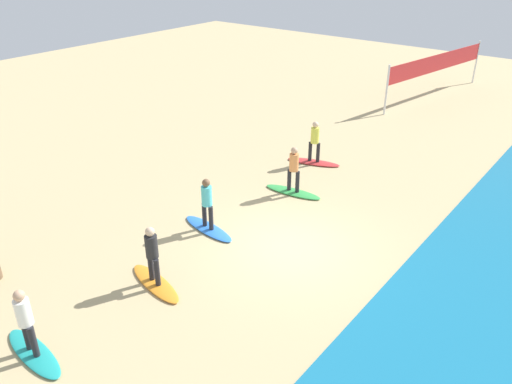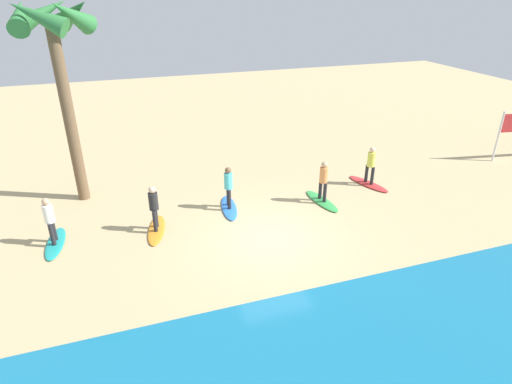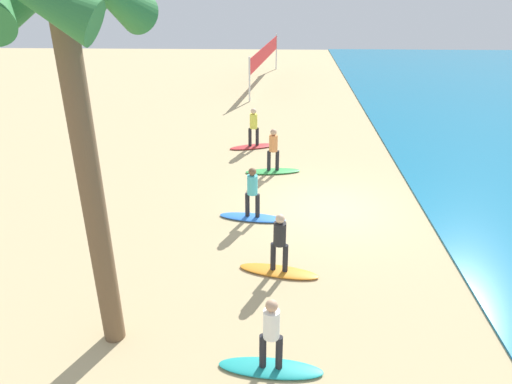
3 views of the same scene
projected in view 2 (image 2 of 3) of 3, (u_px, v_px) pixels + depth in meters
The scene contains 12 objects.
ground_plane at pixel (270, 238), 14.76m from camera, with size 60.00×60.00×0.00m, color tan.
surfboard_red at pixel (368, 184), 18.66m from camera, with size 2.10×0.56×0.09m, color red.
surfer_red at pixel (371, 163), 18.22m from camera, with size 0.32×0.45×1.64m.
surfboard_green at pixel (322, 201), 17.18m from camera, with size 2.10×0.56×0.09m, color green.
surfer_green at pixel (323, 178), 16.75m from camera, with size 0.32×0.46×1.64m.
surfboard_blue at pixel (229, 208), 16.67m from camera, with size 2.10×0.56×0.09m, color blue.
surfer_blue at pixel (228, 184), 16.24m from camera, with size 0.32×0.46×1.64m.
surfboard_orange at pixel (157, 230), 15.17m from camera, with size 2.10×0.56×0.09m, color orange.
surfer_orange at pixel (154, 205), 14.73m from camera, with size 0.32×0.45×1.64m.
surfboard_teal at pixel (56, 243), 14.38m from camera, with size 2.10×0.56×0.09m, color teal.
surfer_teal at pixel (49, 217), 13.95m from camera, with size 0.32×0.46×1.64m.
palm_tree at pixel (54, 40), 14.85m from camera, with size 2.88×3.03×7.65m.
Camera 2 is at (4.50, 11.77, 7.86)m, focal length 30.16 mm.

